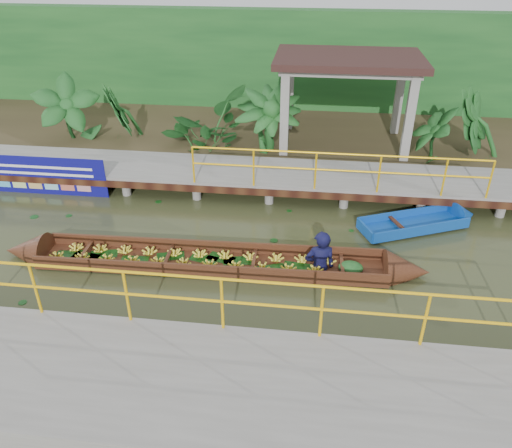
# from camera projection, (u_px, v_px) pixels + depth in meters

# --- Properties ---
(ground) EXTENTS (80.00, 80.00, 0.00)m
(ground) POSITION_uv_depth(u_px,v_px,m) (213.00, 255.00, 11.35)
(ground) COLOR #30351A
(ground) RESTS_ON ground
(land_strip) EXTENTS (30.00, 8.00, 0.45)m
(land_strip) POSITION_uv_depth(u_px,v_px,m) (255.00, 133.00, 17.66)
(land_strip) COLOR #312818
(land_strip) RESTS_ON ground
(far_dock) EXTENTS (16.00, 2.06, 1.66)m
(far_dock) POSITION_uv_depth(u_px,v_px,m) (237.00, 174.00, 14.04)
(far_dock) COLOR slate
(far_dock) RESTS_ON ground
(near_dock) EXTENTS (18.00, 2.40, 1.73)m
(near_dock) POSITION_uv_depth(u_px,v_px,m) (223.00, 398.00, 7.49)
(near_dock) COLOR slate
(near_dock) RESTS_ON ground
(pavilion) EXTENTS (4.40, 3.00, 3.00)m
(pavilion) POSITION_uv_depth(u_px,v_px,m) (348.00, 68.00, 15.01)
(pavilion) COLOR slate
(pavilion) RESTS_ON ground
(foliage_backdrop) EXTENTS (30.00, 0.80, 4.00)m
(foliage_backdrop) POSITION_uv_depth(u_px,v_px,m) (263.00, 65.00, 18.91)
(foliage_backdrop) COLOR #15441A
(foliage_backdrop) RESTS_ON ground
(vendor_boat) EXTENTS (9.40, 1.24, 2.25)m
(vendor_boat) POSITION_uv_depth(u_px,v_px,m) (230.00, 256.00, 10.81)
(vendor_boat) COLOR #3B1D10
(vendor_boat) RESTS_ON ground
(moored_blue_boat) EXTENTS (3.15, 1.97, 0.74)m
(moored_blue_boat) POSITION_uv_depth(u_px,v_px,m) (439.00, 220.00, 12.47)
(moored_blue_boat) COLOR #0E419A
(moored_blue_boat) RESTS_ON ground
(blue_banner) EXTENTS (3.61, 0.04, 1.13)m
(blue_banner) POSITION_uv_depth(u_px,v_px,m) (43.00, 176.00, 13.75)
(blue_banner) COLOR navy
(blue_banner) RESTS_ON ground
(tropical_plants) EXTENTS (14.58, 1.58, 1.97)m
(tropical_plants) POSITION_uv_depth(u_px,v_px,m) (258.00, 120.00, 15.12)
(tropical_plants) COLOR #15441A
(tropical_plants) RESTS_ON ground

